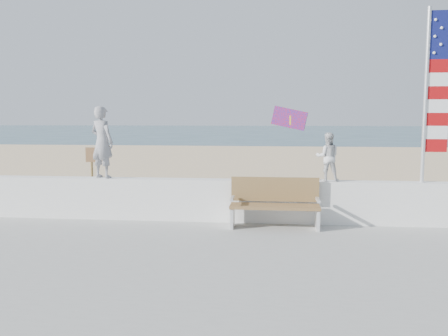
{
  "coord_description": "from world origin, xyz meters",
  "views": [
    {
      "loc": [
        1.25,
        -7.99,
        2.44
      ],
      "look_at": [
        0.2,
        1.8,
        1.35
      ],
      "focal_mm": 38.0,
      "sensor_mm": 36.0,
      "label": 1
    }
  ],
  "objects": [
    {
      "name": "ground",
      "position": [
        0.0,
        0.0,
        0.0
      ],
      "size": [
        220.0,
        220.0,
        0.0
      ],
      "primitive_type": "plane",
      "color": "#2E4C5C",
      "rests_on": "ground"
    },
    {
      "name": "sand",
      "position": [
        0.0,
        9.0,
        0.04
      ],
      "size": [
        90.0,
        40.0,
        0.08
      ],
      "primitive_type": "cube",
      "color": "#D5B98E",
      "rests_on": "ground"
    },
    {
      "name": "sign",
      "position": [
        -3.96,
        5.01,
        0.94
      ],
      "size": [
        0.32,
        0.07,
        1.46
      ],
      "color": "olive",
      "rests_on": "sand"
    },
    {
      "name": "adult",
      "position": [
        -2.5,
        2.0,
        1.86
      ],
      "size": [
        0.67,
        0.57,
        1.57
      ],
      "primitive_type": "imported",
      "rotation": [
        0.0,
        0.0,
        2.74
      ],
      "color": "gray",
      "rests_on": "seawall"
    },
    {
      "name": "seawall",
      "position": [
        0.0,
        2.0,
        0.63
      ],
      "size": [
        30.0,
        0.35,
        0.9
      ],
      "primitive_type": "cube",
      "color": "white",
      "rests_on": "boardwalk"
    },
    {
      "name": "flag",
      "position": [
        4.38,
        2.0,
        2.99
      ],
      "size": [
        0.5,
        0.08,
        3.5
      ],
      "color": "white",
      "rests_on": "seawall"
    },
    {
      "name": "child",
      "position": [
        2.35,
        2.0,
        1.59
      ],
      "size": [
        0.49,
        0.38,
        1.01
      ],
      "primitive_type": "imported",
      "rotation": [
        0.0,
        0.0,
        3.14
      ],
      "color": "silver",
      "rests_on": "seawall"
    },
    {
      "name": "bench",
      "position": [
        1.26,
        1.55,
        0.69
      ],
      "size": [
        1.8,
        0.57,
        1.0
      ],
      "color": "olive",
      "rests_on": "boardwalk"
    },
    {
      "name": "parafoil_kite",
      "position": [
        1.62,
        3.56,
        2.37
      ],
      "size": [
        0.89,
        0.32,
        0.6
      ],
      "color": "red",
      "rests_on": "ground"
    }
  ]
}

